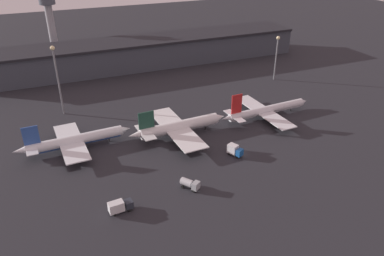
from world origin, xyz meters
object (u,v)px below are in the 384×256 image
object	(u,v)px
airplane_0	(74,141)
service_vehicle_2	(190,184)
airplane_1	(179,127)
service_vehicle_0	(120,206)
service_vehicle_1	(235,150)
control_tower	(50,20)
airplane_2	(266,110)

from	to	relation	value
airplane_0	service_vehicle_2	world-z (taller)	airplane_0
airplane_1	service_vehicle_0	size ratio (longest dim) A/B	5.74
service_vehicle_1	control_tower	xyz separation A→B (m)	(-45.87, 141.82, 20.19)
service_vehicle_0	control_tower	world-z (taller)	control_tower
service_vehicle_1	control_tower	distance (m)	150.41
airplane_0	airplane_2	world-z (taller)	airplane_2
airplane_2	service_vehicle_0	world-z (taller)	airplane_2
service_vehicle_2	service_vehicle_0	bearing A→B (deg)	-119.12
airplane_1	service_vehicle_0	xyz separation A→B (m)	(-30.67, -34.26, -1.71)
airplane_0	airplane_1	xyz separation A→B (m)	(37.38, -5.26, 0.37)
airplane_2	service_vehicle_2	bearing A→B (deg)	-148.24
airplane_0	service_vehicle_0	xyz separation A→B (m)	(6.71, -39.51, -1.34)
airplane_0	airplane_1	size ratio (longest dim) A/B	1.04
service_vehicle_0	service_vehicle_2	xyz separation A→B (m)	(21.81, 2.25, -0.21)
airplane_1	airplane_2	world-z (taller)	airplane_2
airplane_0	airplane_1	bearing A→B (deg)	-10.82
service_vehicle_1	control_tower	size ratio (longest dim) A/B	0.16
airplane_1	control_tower	world-z (taller)	control_tower
service_vehicle_1	control_tower	bearing A→B (deg)	172.24
airplane_0	service_vehicle_2	xyz separation A→B (m)	(28.52, -37.27, -1.55)
control_tower	service_vehicle_1	bearing A→B (deg)	-72.07
service_vehicle_1	service_vehicle_2	bearing A→B (deg)	-87.78
service_vehicle_1	service_vehicle_2	size ratio (longest dim) A/B	0.96
service_vehicle_0	service_vehicle_1	bearing A→B (deg)	12.44
airplane_1	airplane_2	size ratio (longest dim) A/B	0.93
airplane_1	control_tower	xyz separation A→B (m)	(-33.30, 121.16, 18.58)
service_vehicle_2	airplane_0	bearing A→B (deg)	-177.58
airplane_1	service_vehicle_2	bearing A→B (deg)	-108.29
service_vehicle_0	airplane_2	bearing A→B (deg)	21.81
airplane_1	service_vehicle_2	size ratio (longest dim) A/B	6.37
airplane_2	service_vehicle_1	xyz separation A→B (m)	(-26.41, -21.63, -0.85)
airplane_2	control_tower	size ratio (longest dim) A/B	1.12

